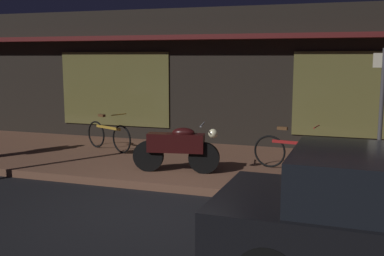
% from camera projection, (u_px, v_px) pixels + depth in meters
% --- Properties ---
extents(ground_plane, '(60.00, 60.00, 0.00)m').
position_uv_depth(ground_plane, '(150.00, 211.00, 7.20)').
color(ground_plane, black).
extents(sidewalk_slab, '(18.00, 4.00, 0.15)m').
position_uv_depth(sidewalk_slab, '(205.00, 164.00, 10.00)').
color(sidewalk_slab, brown).
rests_on(sidewalk_slab, ground_plane).
extents(storefront_building, '(18.00, 3.30, 3.60)m').
position_uv_depth(storefront_building, '(241.00, 77.00, 12.92)').
color(storefront_building, black).
rests_on(storefront_building, ground_plane).
extents(motorcycle, '(1.70, 0.58, 0.97)m').
position_uv_depth(motorcycle, '(178.00, 147.00, 8.94)').
color(motorcycle, black).
rests_on(motorcycle, sidewalk_slab).
extents(bicycle_parked, '(1.52, 0.74, 0.91)m').
position_uv_depth(bicycle_parked, '(108.00, 135.00, 11.07)').
color(bicycle_parked, black).
rests_on(bicycle_parked, sidewalk_slab).
extents(bicycle_extra, '(1.64, 0.44, 0.91)m').
position_uv_depth(bicycle_extra, '(294.00, 152.00, 9.13)').
color(bicycle_extra, black).
rests_on(bicycle_extra, sidewalk_slab).
extents(sign_post, '(0.44, 0.09, 2.40)m').
position_uv_depth(sign_post, '(382.00, 98.00, 9.68)').
color(sign_post, '#47474C').
rests_on(sign_post, sidewalk_slab).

